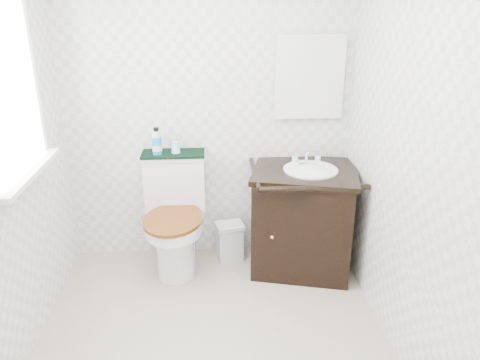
{
  "coord_description": "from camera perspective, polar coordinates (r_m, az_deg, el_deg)",
  "views": [
    {
      "loc": [
        0.02,
        -2.31,
        2.02
      ],
      "look_at": [
        0.22,
        0.75,
        0.81
      ],
      "focal_mm": 35.0,
      "sensor_mm": 36.0,
      "label": 1
    }
  ],
  "objects": [
    {
      "name": "towel",
      "position": [
        3.59,
        -8.15,
        3.21
      ],
      "size": [
        0.48,
        0.22,
        0.02
      ],
      "primitive_type": "cube",
      "color": "black",
      "rests_on": "toilet"
    },
    {
      "name": "trash_bin",
      "position": [
        3.84,
        -1.28,
        -7.44
      ],
      "size": [
        0.25,
        0.22,
        0.31
      ],
      "color": "silver",
      "rests_on": "floor"
    },
    {
      "name": "wall_back",
      "position": [
        3.61,
        -3.92,
        8.38
      ],
      "size": [
        2.4,
        0.0,
        2.4
      ],
      "primitive_type": "plane",
      "rotation": [
        1.57,
        0.0,
        0.0
      ],
      "color": "silver",
      "rests_on": "ground"
    },
    {
      "name": "wall_right",
      "position": [
        2.68,
        20.34,
        2.42
      ],
      "size": [
        0.0,
        2.4,
        2.4
      ],
      "primitive_type": "plane",
      "rotation": [
        1.57,
        0.0,
        -1.57
      ],
      "color": "silver",
      "rests_on": "ground"
    },
    {
      "name": "wall_front",
      "position": [
        1.38,
        -3.77,
        -14.76
      ],
      "size": [
        2.4,
        0.0,
        2.4
      ],
      "primitive_type": "plane",
      "rotation": [
        -1.57,
        0.0,
        0.0
      ],
      "color": "silver",
      "rests_on": "ground"
    },
    {
      "name": "vanity",
      "position": [
        3.65,
        7.73,
        -4.37
      ],
      "size": [
        0.9,
        0.81,
        0.92
      ],
      "color": "black",
      "rests_on": "floor"
    },
    {
      "name": "floor",
      "position": [
        3.07,
        -3.29,
        -19.61
      ],
      "size": [
        2.4,
        2.4,
        0.0
      ],
      "primitive_type": "plane",
      "color": "beige",
      "rests_on": "ground"
    },
    {
      "name": "mouthwash_bottle",
      "position": [
        3.55,
        -10.11,
        4.58
      ],
      "size": [
        0.07,
        0.07,
        0.2
      ],
      "color": "#177CC9",
      "rests_on": "towel"
    },
    {
      "name": "soap_bar",
      "position": [
        3.58,
        7.72,
        1.99
      ],
      "size": [
        0.07,
        0.05,
        0.02
      ],
      "primitive_type": "ellipsoid",
      "color": "#17696F",
      "rests_on": "vanity"
    },
    {
      "name": "toilet",
      "position": [
        3.67,
        -7.87,
        -5.06
      ],
      "size": [
        0.49,
        0.68,
        0.89
      ],
      "color": "white",
      "rests_on": "floor"
    },
    {
      "name": "mirror",
      "position": [
        3.61,
        8.48,
        12.26
      ],
      "size": [
        0.5,
        0.02,
        0.6
      ],
      "primitive_type": "cube",
      "color": "silver",
      "rests_on": "wall_back"
    },
    {
      "name": "cup",
      "position": [
        3.57,
        -7.85,
        3.98
      ],
      "size": [
        0.07,
        0.07,
        0.09
      ],
      "primitive_type": "cone",
      "color": "#9AD6FD",
      "rests_on": "towel"
    },
    {
      "name": "window",
      "position": [
        2.82,
        -26.7,
        9.76
      ],
      "size": [
        0.02,
        0.7,
        0.9
      ],
      "primitive_type": "cube",
      "color": "white",
      "rests_on": "wall_left"
    }
  ]
}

